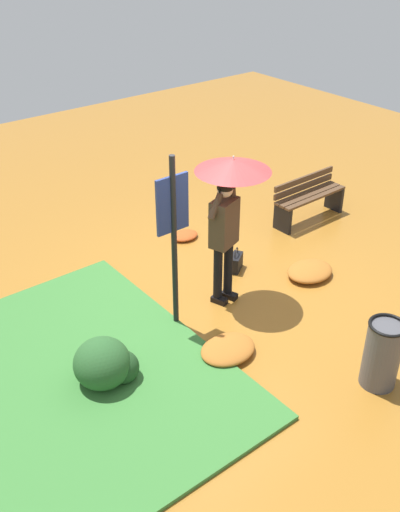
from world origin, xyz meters
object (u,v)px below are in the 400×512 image
object	(u,v)px
info_sign_post	(173,224)
park_bench	(308,198)
handbag	(236,262)
person_with_umbrella	(229,194)
trash_bin	(382,354)

from	to	relation	value
info_sign_post	park_bench	distance (m)	3.77
handbag	person_with_umbrella	bearing A→B (deg)	-142.02
handbag	trash_bin	world-z (taller)	trash_bin
person_with_umbrella	trash_bin	xyz separation A→B (m)	(0.23, -2.35, -1.13)
park_bench	handbag	bearing A→B (deg)	-167.09
park_bench	info_sign_post	bearing A→B (deg)	-164.78
info_sign_post	trash_bin	xyz separation A→B (m)	(1.13, -2.30, -1.03)
park_bench	trash_bin	world-z (taller)	trash_bin
info_sign_post	person_with_umbrella	bearing A→B (deg)	2.93
person_with_umbrella	info_sign_post	size ratio (longest dim) A/B	0.89
info_sign_post	park_bench	size ratio (longest dim) A/B	1.64
person_with_umbrella	park_bench	distance (m)	2.98
person_with_umbrella	trash_bin	world-z (taller)	person_with_umbrella
info_sign_post	park_bench	bearing A→B (deg)	15.22
info_sign_post	trash_bin	size ratio (longest dim) A/B	2.76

